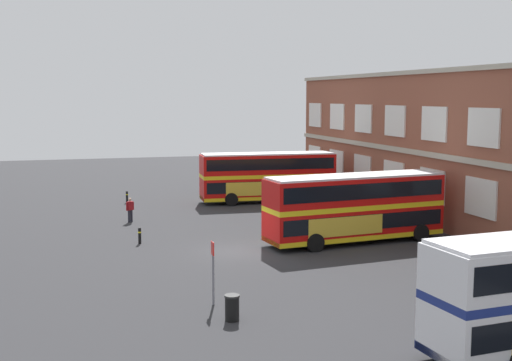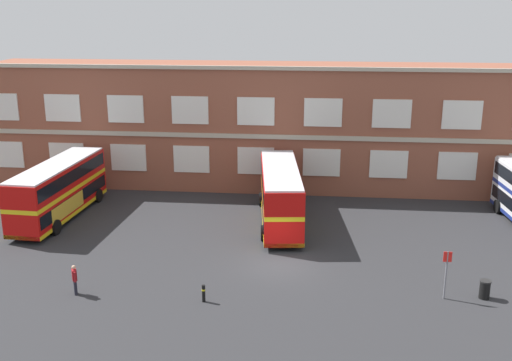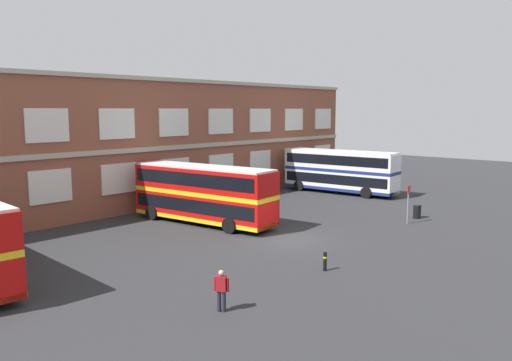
{
  "view_description": "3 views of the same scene",
  "coord_description": "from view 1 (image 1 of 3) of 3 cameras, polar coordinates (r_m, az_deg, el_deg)",
  "views": [
    {
      "loc": [
        35.65,
        -9.21,
        8.7
      ],
      "look_at": [
        -0.6,
        1.27,
        3.92
      ],
      "focal_mm": 46.88,
      "sensor_mm": 36.0,
      "label": 1
    },
    {
      "loc": [
        2.11,
        -33.46,
        15.11
      ],
      "look_at": [
        -1.74,
        3.73,
        4.18
      ],
      "focal_mm": 42.42,
      "sensor_mm": 36.0,
      "label": 2
    },
    {
      "loc": [
        -24.2,
        -18.83,
        7.95
      ],
      "look_at": [
        -1.32,
        1.58,
        3.68
      ],
      "focal_mm": 35.88,
      "sensor_mm": 36.0,
      "label": 3
    }
  ],
  "objects": [
    {
      "name": "ground_plane",
      "position": [
        38.37,
        1.3,
        -5.89
      ],
      "size": [
        120.0,
        120.0,
        0.0
      ],
      "primitive_type": "plane",
      "color": "#2B2B2D"
    },
    {
      "name": "double_decker_middle",
      "position": [
        40.19,
        8.43,
        -2.24
      ],
      "size": [
        3.82,
        11.22,
        4.07
      ],
      "color": "red",
      "rests_on": "ground"
    },
    {
      "name": "double_decker_near",
      "position": [
        54.99,
        1.01,
        0.37
      ],
      "size": [
        3.31,
        11.12,
        4.07
      ],
      "color": "red",
      "rests_on": "ground"
    },
    {
      "name": "station_litter_bin",
      "position": [
        26.47,
        -2.05,
        -10.79
      ],
      "size": [
        0.6,
        0.6,
        1.03
      ],
      "color": "black",
      "rests_on": "ground"
    },
    {
      "name": "safety_bollard_east",
      "position": [
        55.81,
        -10.95,
        -1.37
      ],
      "size": [
        0.19,
        0.19,
        0.95
      ],
      "color": "black",
      "rests_on": "ground"
    },
    {
      "name": "bus_stand_flag",
      "position": [
        28.1,
        -3.69,
        -7.36
      ],
      "size": [
        0.44,
        0.1,
        2.7
      ],
      "color": "slate",
      "rests_on": "ground"
    },
    {
      "name": "waiting_passenger",
      "position": [
        47.15,
        -10.69,
        -2.39
      ],
      "size": [
        0.4,
        0.61,
        1.7
      ],
      "color": "black",
      "rests_on": "ground"
    },
    {
      "name": "safety_bollard_west",
      "position": [
        40.32,
        -9.9,
        -4.64
      ],
      "size": [
        0.19,
        0.19,
        0.95
      ],
      "color": "black",
      "rests_on": "ground"
    },
    {
      "name": "brick_terminal_building",
      "position": [
        45.1,
        21.03,
        2.14
      ],
      "size": [
        53.24,
        8.19,
        10.47
      ],
      "color": "brown",
      "rests_on": "ground"
    }
  ]
}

